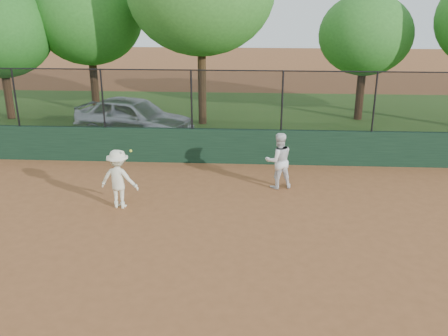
# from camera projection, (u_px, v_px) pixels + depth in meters

# --- Properties ---
(ground) EXTENTS (80.00, 80.00, 0.00)m
(ground) POSITION_uv_depth(u_px,v_px,m) (185.00, 248.00, 11.66)
(ground) COLOR brown
(ground) RESTS_ON ground
(back_wall) EXTENTS (26.00, 0.20, 1.20)m
(back_wall) POSITION_uv_depth(u_px,v_px,m) (207.00, 146.00, 17.07)
(back_wall) COLOR #173320
(back_wall) RESTS_ON ground
(grass_strip) EXTENTS (36.00, 12.00, 0.01)m
(grass_strip) POSITION_uv_depth(u_px,v_px,m) (219.00, 119.00, 22.90)
(grass_strip) COLOR #2B5019
(grass_strip) RESTS_ON ground
(parked_car) EXTENTS (5.22, 3.41, 1.65)m
(parked_car) POSITION_uv_depth(u_px,v_px,m) (134.00, 117.00, 19.85)
(parked_car) COLOR silver
(parked_car) RESTS_ON ground
(player_second) EXTENTS (0.98, 0.85, 1.71)m
(player_second) POSITION_uv_depth(u_px,v_px,m) (279.00, 160.00, 14.87)
(player_second) COLOR white
(player_second) RESTS_ON ground
(player_main) EXTENTS (1.15, 0.78, 1.78)m
(player_main) POSITION_uv_depth(u_px,v_px,m) (119.00, 179.00, 13.54)
(player_main) COLOR #F3F1CE
(player_main) RESTS_ON ground
(fence_assembly) EXTENTS (26.00, 0.06, 2.00)m
(fence_assembly) POSITION_uv_depth(u_px,v_px,m) (206.00, 99.00, 16.51)
(fence_assembly) COLOR black
(fence_assembly) RESTS_ON back_wall
(tree_1) EXTENTS (4.87, 4.43, 6.48)m
(tree_1) POSITION_uv_depth(u_px,v_px,m) (89.00, 18.00, 22.55)
(tree_1) COLOR #3D2715
(tree_1) RESTS_ON ground
(tree_3) EXTENTS (4.05, 3.69, 5.51)m
(tree_3) POSITION_uv_depth(u_px,v_px,m) (366.00, 35.00, 21.58)
(tree_3) COLOR #3A2213
(tree_3) RESTS_ON ground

